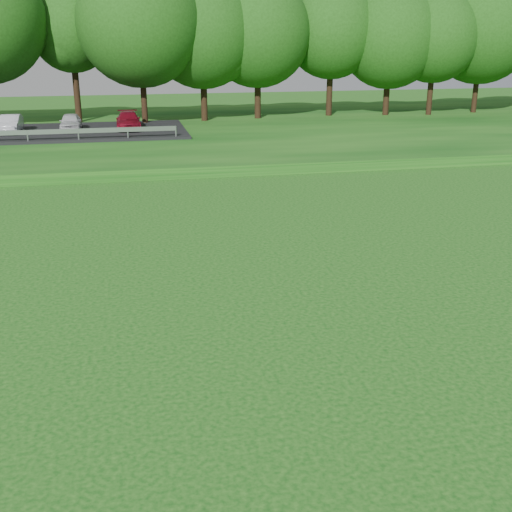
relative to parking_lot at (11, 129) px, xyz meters
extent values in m
cube|color=#0C4310|center=(23.98, 1.19, -0.73)|extent=(130.00, 30.00, 0.60)
cube|color=gray|center=(23.98, -12.81, -1.01)|extent=(130.00, 1.60, 0.04)
cube|color=black|center=(-0.02, 0.19, -0.34)|extent=(24.00, 9.00, 0.18)
imported|color=#B1B3B9|center=(-0.02, 0.19, 0.35)|extent=(1.27, 3.64, 1.20)
imported|color=silver|center=(3.98, 0.19, 0.35)|extent=(1.42, 3.52, 1.20)
imported|color=maroon|center=(7.98, 0.19, 0.35)|extent=(1.68, 4.14, 1.20)
camera|label=1|loc=(7.30, -47.19, 6.24)|focal=45.00mm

